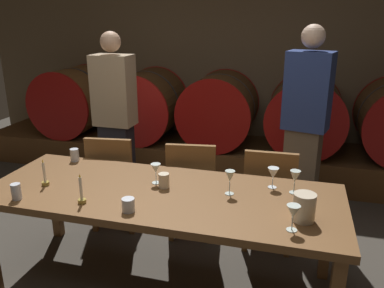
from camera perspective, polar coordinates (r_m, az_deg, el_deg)
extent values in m
cube|color=brown|center=(5.15, 5.50, 11.94)|extent=(6.76, 0.24, 2.59)
cube|color=brown|center=(4.87, 3.97, -1.91)|extent=(6.08, 0.90, 0.36)
cylinder|color=brown|center=(5.41, -16.67, 6.05)|extent=(0.84, 0.78, 0.84)
cylinder|color=maroon|center=(5.08, -19.03, 5.05)|extent=(0.86, 0.03, 0.86)
cylinder|color=maroon|center=(5.75, -14.57, 6.92)|extent=(0.86, 0.03, 0.86)
cylinder|color=#2D2D33|center=(5.41, -16.67, 6.05)|extent=(0.85, 0.04, 0.85)
cylinder|color=#513319|center=(4.96, -6.65, 5.63)|extent=(0.84, 0.78, 0.84)
cylinder|color=#9E1411|center=(4.60, -8.51, 4.54)|extent=(0.86, 0.03, 0.86)
cylinder|color=#9E1411|center=(5.33, -5.04, 6.57)|extent=(0.86, 0.03, 0.86)
cylinder|color=#2D2D33|center=(4.96, -6.65, 5.63)|extent=(0.85, 0.04, 0.85)
cylinder|color=#513319|center=(4.70, 3.95, 5.00)|extent=(0.84, 0.78, 0.84)
cylinder|color=maroon|center=(4.32, 2.88, 3.81)|extent=(0.86, 0.03, 0.86)
cylinder|color=maroon|center=(5.09, 4.87, 6.01)|extent=(0.86, 0.03, 0.86)
cylinder|color=#2D2D33|center=(4.70, 3.95, 5.00)|extent=(0.85, 0.04, 0.85)
cylinder|color=#513319|center=(4.62, 16.09, 4.07)|extent=(0.84, 0.78, 0.84)
cylinder|color=maroon|center=(4.22, 16.09, 2.78)|extent=(0.86, 0.03, 0.86)
cylinder|color=maroon|center=(5.01, 16.08, 5.16)|extent=(0.86, 0.03, 0.86)
cylinder|color=#2D2D33|center=(4.62, 16.09, 4.07)|extent=(0.85, 0.04, 0.85)
cube|color=brown|center=(2.67, -4.47, -7.39)|extent=(2.39, 0.89, 0.05)
cube|color=brown|center=(3.62, -19.20, -7.63)|extent=(0.07, 0.07, 0.68)
cube|color=brown|center=(3.06, 18.94, -12.54)|extent=(0.07, 0.07, 0.68)
cube|color=brown|center=(3.64, -10.80, -5.03)|extent=(0.45, 0.45, 0.04)
cube|color=brown|center=(3.39, -11.95, -2.65)|extent=(0.40, 0.09, 0.42)
cube|color=brown|center=(3.83, -7.38, -7.36)|extent=(0.05, 0.05, 0.42)
cube|color=brown|center=(3.93, -12.22, -6.97)|extent=(0.05, 0.05, 0.42)
cube|color=brown|center=(3.54, -8.77, -9.71)|extent=(0.05, 0.05, 0.42)
cube|color=brown|center=(3.65, -13.98, -9.21)|extent=(0.05, 0.05, 0.42)
cube|color=brown|center=(3.43, 0.16, -6.17)|extent=(0.46, 0.46, 0.04)
cube|color=brown|center=(3.17, -0.21, -3.73)|extent=(0.40, 0.10, 0.42)
cube|color=brown|center=(3.67, 3.13, -8.47)|extent=(0.05, 0.05, 0.42)
cube|color=brown|center=(3.70, -2.18, -8.20)|extent=(0.05, 0.05, 0.42)
cube|color=brown|center=(3.37, 2.75, -11.06)|extent=(0.05, 0.05, 0.42)
cube|color=brown|center=(3.40, -3.07, -10.73)|extent=(0.05, 0.05, 0.42)
cube|color=brown|center=(3.33, 11.15, -7.32)|extent=(0.41, 0.41, 0.04)
cube|color=brown|center=(3.07, 11.24, -4.87)|extent=(0.40, 0.05, 0.42)
cube|color=brown|center=(3.59, 13.80, -9.68)|extent=(0.05, 0.05, 0.42)
cube|color=brown|center=(3.59, 8.31, -9.26)|extent=(0.05, 0.05, 0.42)
cube|color=brown|center=(3.29, 13.77, -12.41)|extent=(0.05, 0.05, 0.42)
cube|color=brown|center=(3.30, 7.74, -11.95)|extent=(0.05, 0.05, 0.42)
cube|color=black|center=(4.07, -10.65, -2.83)|extent=(0.30, 0.21, 0.83)
cube|color=tan|center=(3.87, -11.30, 7.61)|extent=(0.39, 0.25, 0.67)
sphere|color=#D8A884|center=(3.82, -11.74, 14.31)|extent=(0.19, 0.19, 0.19)
cube|color=brown|center=(3.79, 15.43, -4.35)|extent=(0.34, 0.27, 0.89)
cube|color=navy|center=(3.57, 16.49, 7.35)|extent=(0.43, 0.33, 0.68)
sphere|color=beige|center=(3.51, 17.18, 14.69)|extent=(0.20, 0.20, 0.20)
cylinder|color=olive|center=(2.92, -20.46, -5.38)|extent=(0.05, 0.05, 0.02)
cylinder|color=#EDE5CC|center=(2.89, -20.64, -3.84)|extent=(0.02, 0.02, 0.14)
cone|color=yellow|center=(2.86, -20.83, -2.28)|extent=(0.01, 0.01, 0.02)
cylinder|color=olive|center=(2.59, -15.65, -7.98)|extent=(0.05, 0.05, 0.02)
cylinder|color=#EDE5CC|center=(2.55, -15.81, -6.22)|extent=(0.02, 0.02, 0.15)
cone|color=yellow|center=(2.52, -15.98, -4.42)|extent=(0.01, 0.01, 0.02)
cylinder|color=beige|center=(2.36, 15.93, -8.81)|extent=(0.13, 0.13, 0.17)
cylinder|color=silver|center=(2.79, -5.21, -5.61)|extent=(0.06, 0.06, 0.00)
cylinder|color=silver|center=(2.78, -5.23, -4.88)|extent=(0.01, 0.01, 0.07)
cone|color=silver|center=(2.75, -5.27, -3.54)|extent=(0.07, 0.07, 0.07)
cylinder|color=silver|center=(2.63, 5.44, -7.17)|extent=(0.06, 0.06, 0.00)
cylinder|color=silver|center=(2.61, 5.46, -6.29)|extent=(0.01, 0.01, 0.09)
cone|color=silver|center=(2.58, 5.52, -4.67)|extent=(0.07, 0.07, 0.08)
cylinder|color=white|center=(2.77, 11.54, -6.15)|extent=(0.06, 0.06, 0.00)
cylinder|color=white|center=(2.75, 11.58, -5.52)|extent=(0.01, 0.01, 0.06)
cone|color=white|center=(2.73, 11.68, -4.17)|extent=(0.08, 0.08, 0.08)
cylinder|color=silver|center=(2.72, 14.51, -6.83)|extent=(0.06, 0.06, 0.00)
cylinder|color=silver|center=(2.70, 14.58, -6.12)|extent=(0.01, 0.01, 0.07)
cone|color=silver|center=(2.67, 14.71, -4.61)|extent=(0.07, 0.07, 0.08)
cylinder|color=silver|center=(2.28, 14.24, -11.97)|extent=(0.06, 0.06, 0.00)
cylinder|color=silver|center=(2.26, 14.32, -11.11)|extent=(0.01, 0.01, 0.07)
cone|color=silver|center=(2.23, 14.47, -9.45)|extent=(0.08, 0.08, 0.07)
cylinder|color=silver|center=(3.31, -16.65, -1.53)|extent=(0.07, 0.07, 0.10)
cylinder|color=silver|center=(2.77, -24.13, -6.32)|extent=(0.06, 0.06, 0.11)
cylinder|color=silver|center=(2.42, -9.22, -8.71)|extent=(0.08, 0.08, 0.08)
cylinder|color=beige|center=(2.70, -4.10, -5.30)|extent=(0.07, 0.07, 0.10)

